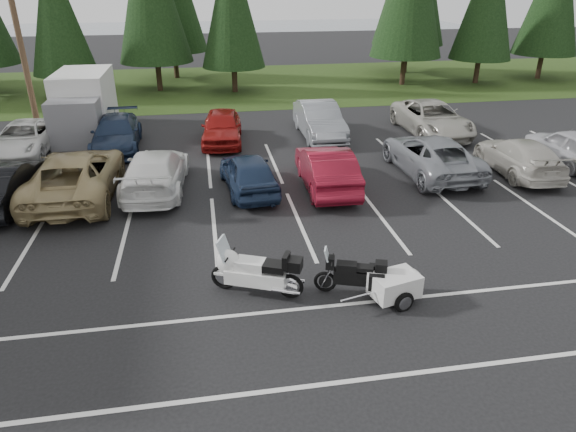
% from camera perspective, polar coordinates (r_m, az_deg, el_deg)
% --- Properties ---
extents(ground, '(120.00, 120.00, 0.00)m').
position_cam_1_polar(ground, '(15.33, 0.22, -2.65)').
color(ground, black).
rests_on(ground, ground).
extents(grass_strip, '(80.00, 16.00, 0.01)m').
position_cam_1_polar(grass_strip, '(38.10, -6.17, 14.30)').
color(grass_strip, '#233912').
rests_on(grass_strip, ground).
extents(lake_water, '(70.00, 50.00, 0.02)m').
position_cam_1_polar(lake_water, '(69.01, -4.60, 19.25)').
color(lake_water, gray).
rests_on(lake_water, ground).
extents(utility_pole, '(1.60, 0.26, 9.00)m').
position_cam_1_polar(utility_pole, '(26.60, -27.71, 17.23)').
color(utility_pole, '#473321').
rests_on(utility_pole, ground).
extents(box_truck, '(2.40, 5.60, 2.90)m').
position_cam_1_polar(box_truck, '(27.07, -21.95, 11.28)').
color(box_truck, silver).
rests_on(box_truck, ground).
extents(stall_markings, '(32.00, 16.00, 0.01)m').
position_cam_1_polar(stall_markings, '(17.10, -0.93, 0.46)').
color(stall_markings, silver).
rests_on(stall_markings, ground).
extents(conifer_3, '(3.87, 3.87, 9.02)m').
position_cam_1_polar(conifer_3, '(35.74, -24.44, 20.16)').
color(conifer_3, '#332316').
rests_on(conifer_3, ground).
extents(conifer_5, '(4.14, 4.14, 9.63)m').
position_cam_1_polar(conifer_5, '(35.05, -6.32, 22.62)').
color(conifer_5, '#332316').
rests_on(conifer_5, ground).
extents(car_near_1, '(1.75, 4.61, 1.50)m').
position_cam_1_polar(car_near_1, '(19.78, -29.13, 3.01)').
color(car_near_1, black).
rests_on(car_near_1, ground).
extents(car_near_2, '(2.80, 5.99, 1.66)m').
position_cam_1_polar(car_near_2, '(19.44, -22.56, 4.23)').
color(car_near_2, '#9E8B5C').
rests_on(car_near_2, ground).
extents(car_near_3, '(2.45, 5.28, 1.49)m').
position_cam_1_polar(car_near_3, '(19.19, -14.53, 4.86)').
color(car_near_3, white).
rests_on(car_near_3, ground).
extents(car_near_4, '(2.08, 4.32, 1.42)m').
position_cam_1_polar(car_near_4, '(18.60, -4.42, 4.84)').
color(car_near_4, '#1D2C49').
rests_on(car_near_4, ground).
extents(car_near_5, '(1.76, 4.72, 1.54)m').
position_cam_1_polar(car_near_5, '(18.85, 4.29, 5.32)').
color(car_near_5, maroon).
rests_on(car_near_5, ground).
extents(car_near_6, '(2.62, 5.47, 1.51)m').
position_cam_1_polar(car_near_6, '(21.06, 15.59, 6.56)').
color(car_near_6, gray).
rests_on(car_near_6, ground).
extents(car_near_7, '(2.23, 4.86, 1.38)m').
position_cam_1_polar(car_near_7, '(22.27, 24.26, 6.07)').
color(car_near_7, '#BCB7AC').
rests_on(car_near_7, ground).
extents(car_near_8, '(1.86, 4.43, 1.50)m').
position_cam_1_polar(car_near_8, '(24.24, 28.86, 6.74)').
color(car_near_8, silver).
rests_on(car_near_8, ground).
extents(car_far_0, '(2.40, 4.92, 1.35)m').
position_cam_1_polar(car_far_0, '(25.52, -27.24, 7.71)').
color(car_far_0, white).
rests_on(car_far_0, ground).
extents(car_far_1, '(2.15, 4.99, 1.43)m').
position_cam_1_polar(car_far_1, '(24.50, -18.54, 8.68)').
color(car_far_1, '#1A2741').
rests_on(car_far_1, ground).
extents(car_far_2, '(2.15, 4.58, 1.52)m').
position_cam_1_polar(car_far_2, '(24.36, -7.36, 9.79)').
color(car_far_2, maroon).
rests_on(car_far_2, ground).
extents(car_far_3, '(1.75, 4.97, 1.64)m').
position_cam_1_polar(car_far_3, '(25.15, 3.51, 10.58)').
color(car_far_3, gray).
rests_on(car_far_3, ground).
extents(car_far_4, '(2.61, 5.58, 1.55)m').
position_cam_1_polar(car_far_4, '(26.58, 15.72, 10.40)').
color(car_far_4, '#ABA89D').
rests_on(car_far_4, ground).
extents(touring_motorcycle, '(2.72, 1.77, 1.45)m').
position_cam_1_polar(touring_motorcycle, '(12.54, -3.57, -5.77)').
color(touring_motorcycle, white).
rests_on(touring_motorcycle, ground).
extents(cargo_trailer, '(1.79, 1.28, 0.75)m').
position_cam_1_polar(cargo_trailer, '(12.68, 11.74, -7.81)').
color(cargo_trailer, silver).
rests_on(cargo_trailer, ground).
extents(adventure_motorcycle, '(2.16, 1.33, 1.24)m').
position_cam_1_polar(adventure_motorcycle, '(12.65, 7.11, -6.20)').
color(adventure_motorcycle, black).
rests_on(adventure_motorcycle, ground).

